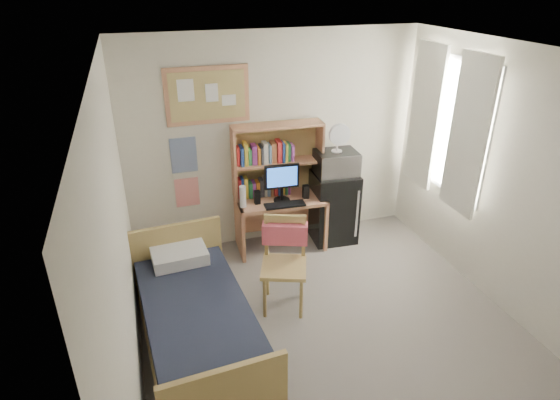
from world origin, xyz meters
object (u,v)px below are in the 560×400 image
object	(u,v)px
mini_fridge	(333,206)
microwave	(336,163)
desk	(281,223)
speaker_left	(257,197)
desk_fan	(337,139)
desk_chair	(284,266)
bed	(198,327)
bulletin_board	(207,95)
speaker_right	(306,192)
monitor	(282,184)

from	to	relation	value
mini_fridge	microwave	world-z (taller)	microwave
desk	speaker_left	size ratio (longest dim) A/B	6.60
microwave	desk_fan	world-z (taller)	desk_fan
desk_chair	bed	distance (m)	1.03
bulletin_board	desk_fan	world-z (taller)	bulletin_board
desk_chair	speaker_right	xyz separation A→B (m)	(0.62, 1.07, 0.27)
speaker_left	microwave	bearing A→B (deg)	5.05
bulletin_board	mini_fridge	size ratio (longest dim) A/B	1.03
monitor	microwave	world-z (taller)	microwave
speaker_left	speaker_right	bearing A→B (deg)	0.00
desk_fan	bulletin_board	bearing A→B (deg)	172.49
speaker_left	speaker_right	size ratio (longest dim) A/B	0.96
bulletin_board	desk_fan	distance (m)	1.60
microwave	desk_chair	bearing A→B (deg)	-128.59
desk_chair	microwave	size ratio (longest dim) A/B	1.97
speaker_left	desk	bearing A→B (deg)	11.31
desk_chair	monitor	world-z (taller)	monitor
mini_fridge	speaker_right	world-z (taller)	mini_fridge
desk	microwave	world-z (taller)	microwave
bulletin_board	speaker_right	distance (m)	1.61
microwave	desk_fan	size ratio (longest dim) A/B	1.54
desk	desk_fan	size ratio (longest dim) A/B	3.33
bulletin_board	speaker_right	size ratio (longest dim) A/B	5.57
desk_fan	desk	bearing A→B (deg)	-176.93
monitor	speaker_left	size ratio (longest dim) A/B	2.72
desk_chair	bed	xyz separation A→B (m)	(-0.93, -0.36, -0.24)
bed	speaker_left	xyz separation A→B (m)	(0.96, 1.46, 0.50)
desk_fan	mini_fridge	bearing A→B (deg)	90.00
bulletin_board	monitor	world-z (taller)	bulletin_board
desk	desk_chair	xyz separation A→B (m)	(-0.33, -1.14, 0.15)
bed	speaker_left	distance (m)	1.82
desk_fan	microwave	bearing A→B (deg)	0.00
bulletin_board	monitor	size ratio (longest dim) A/B	2.12
speaker_left	microwave	distance (m)	1.06
bed	desk_chair	bearing A→B (deg)	17.08
mini_fridge	desk_chair	bearing A→B (deg)	-128.13
speaker_right	monitor	bearing A→B (deg)	-180.00
bulletin_board	microwave	size ratio (longest dim) A/B	1.89
desk_chair	speaker_left	world-z (taller)	desk_chair
bed	desk_fan	bearing A→B (deg)	33.25
desk	desk_fan	xyz separation A→B (m)	(0.71, -0.01, 1.03)
speaker_left	microwave	world-z (taller)	microwave
desk	microwave	xyz separation A→B (m)	(0.71, -0.01, 0.72)
speaker_right	microwave	size ratio (longest dim) A/B	0.34
mini_fridge	microwave	distance (m)	0.60
mini_fridge	monitor	distance (m)	0.84
bed	speaker_left	size ratio (longest dim) A/B	11.32
mini_fridge	monitor	xyz separation A→B (m)	(-0.71, -0.07, 0.44)
mini_fridge	speaker_left	world-z (taller)	mini_fridge
monitor	desk_chair	bearing A→B (deg)	-103.66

